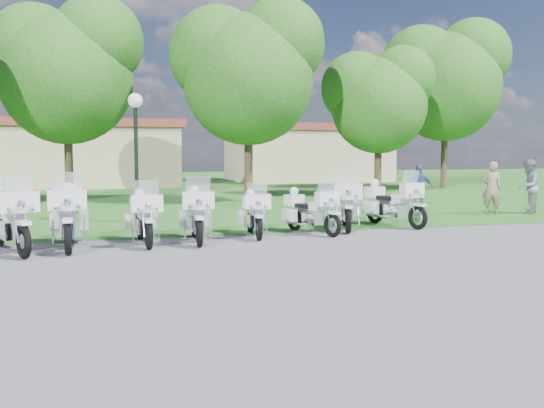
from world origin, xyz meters
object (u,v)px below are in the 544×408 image
object	(u,v)px
motorcycle_5	(310,210)
bystander_b	(528,187)
motorcycle_1	(69,216)
motorcycle_2	(143,217)
motorcycle_0	(8,219)
motorcycle_3	(196,214)
motorcycle_6	(346,204)
bystander_a	(492,188)
bystander_c	(419,187)
motorcycle_4	(254,213)
motorcycle_7	(392,202)
lamp_post	(136,125)

from	to	relation	value
motorcycle_5	bystander_b	size ratio (longest dim) A/B	1.11
motorcycle_1	motorcycle_2	distance (m)	1.67
motorcycle_0	motorcycle_5	size ratio (longest dim) A/B	1.16
motorcycle_3	bystander_b	xyz separation A→B (m)	(12.15, 3.29, 0.28)
motorcycle_2	bystander_b	size ratio (longest dim) A/B	1.21
motorcycle_3	motorcycle_6	distance (m)	4.62
bystander_a	motorcycle_5	bearing A→B (deg)	43.38
bystander_a	bystander_c	distance (m)	2.73
motorcycle_3	motorcycle_0	bearing A→B (deg)	11.50
motorcycle_5	bystander_b	xyz separation A→B (m)	(9.04, 2.72, 0.33)
motorcycle_2	motorcycle_4	world-z (taller)	motorcycle_2
motorcycle_6	bystander_b	xyz separation A→B (m)	(7.71, 2.05, 0.24)
motorcycle_2	motorcycle_3	bearing A→B (deg)	-179.76
motorcycle_3	motorcycle_7	distance (m)	6.16
motorcycle_1	motorcycle_2	size ratio (longest dim) A/B	1.14
motorcycle_1	motorcycle_7	world-z (taller)	motorcycle_1
motorcycle_1	bystander_a	size ratio (longest dim) A/B	1.43
bystander_a	bystander_b	distance (m)	1.45
motorcycle_3	motorcycle_4	world-z (taller)	motorcycle_3
motorcycle_1	lamp_post	distance (m)	5.26
motorcycle_7	bystander_b	bearing A→B (deg)	179.88
motorcycle_4	motorcycle_3	bearing A→B (deg)	24.29
motorcycle_5	bystander_b	distance (m)	9.44
lamp_post	bystander_b	bearing A→B (deg)	-3.98
motorcycle_6	motorcycle_3	bearing A→B (deg)	35.36
motorcycle_0	motorcycle_1	xyz separation A→B (m)	(1.24, 0.27, 0.01)
motorcycle_2	bystander_a	distance (m)	12.44
motorcycle_3	motorcycle_6	bearing A→B (deg)	-159.44
motorcycle_0	bystander_a	bearing A→B (deg)	171.38
lamp_post	bystander_a	size ratio (longest dim) A/B	2.15
motorcycle_1	motorcycle_7	size ratio (longest dim) A/B	1.10
motorcycle_1	motorcycle_4	world-z (taller)	motorcycle_1
motorcycle_7	bystander_a	distance (m)	5.08
motorcycle_1	motorcycle_6	world-z (taller)	motorcycle_1
motorcycle_5	motorcycle_7	bearing A→B (deg)	177.29
motorcycle_1	motorcycle_2	xyz separation A→B (m)	(1.66, 0.14, -0.09)
motorcycle_6	bystander_c	xyz separation A→B (m)	(4.79, 4.38, 0.13)
motorcycle_1	motorcycle_4	distance (m)	4.55
motorcycle_0	bystander_c	xyz separation A→B (m)	(13.40, 6.10, 0.11)
motorcycle_3	motorcycle_4	xyz separation A→B (m)	(1.57, 0.52, -0.07)
motorcycle_4	motorcycle_5	size ratio (longest dim) A/B	1.01
motorcycle_0	lamp_post	xyz separation A→B (m)	(3.02, 4.69, 2.25)
bystander_a	bystander_c	bearing A→B (deg)	-34.12
motorcycle_1	motorcycle_4	xyz separation A→B (m)	(4.49, 0.72, -0.14)
motorcycle_4	lamp_post	size ratio (longest dim) A/B	0.54
motorcycle_6	bystander_c	distance (m)	6.49
motorcycle_0	motorcycle_1	distance (m)	1.27
motorcycle_3	bystander_a	distance (m)	11.21
bystander_c	motorcycle_0	bearing A→B (deg)	45.84
motorcycle_0	lamp_post	bearing A→B (deg)	-145.68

